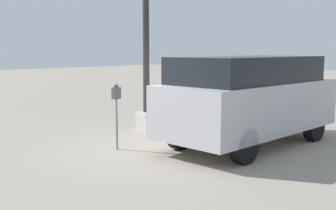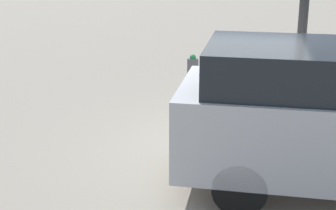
# 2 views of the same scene
# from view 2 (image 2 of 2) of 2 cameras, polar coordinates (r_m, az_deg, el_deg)

# --- Properties ---
(ground_plane) EXTENTS (80.00, 80.00, 0.00)m
(ground_plane) POSITION_cam_2_polar(r_m,az_deg,el_deg) (9.00, 6.34, -4.95)
(ground_plane) COLOR gray
(parking_meter_near) EXTENTS (0.21, 0.13, 1.51)m
(parking_meter_near) POSITION_cam_2_polar(r_m,az_deg,el_deg) (9.34, 2.75, 3.24)
(parking_meter_near) COLOR gray
(parking_meter_near) RESTS_ON ground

